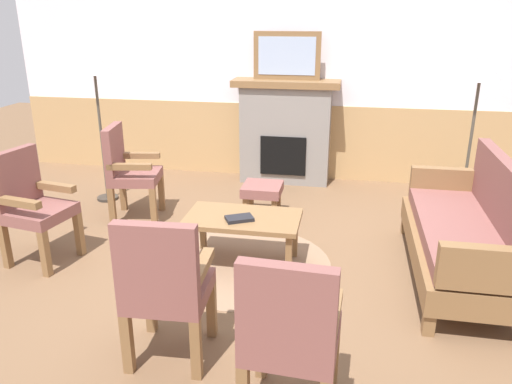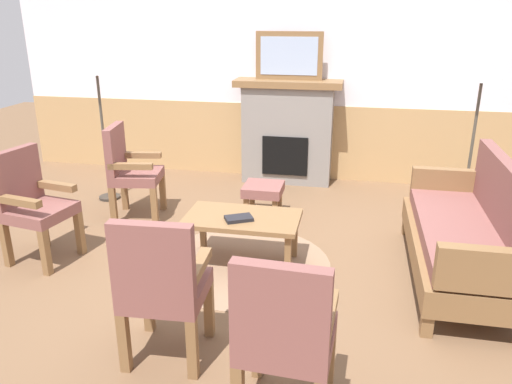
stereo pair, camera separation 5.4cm
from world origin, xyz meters
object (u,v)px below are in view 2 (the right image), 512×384
at_px(fireplace, 287,131).
at_px(footstool, 263,191).
at_px(framed_picture, 289,56).
at_px(couch, 465,235).
at_px(book_on_table, 239,218).
at_px(floor_lamp_by_chairs, 97,72).
at_px(coffee_table, 242,222).
at_px(armchair_near_fireplace, 129,168).
at_px(armchair_by_window_left, 32,201).
at_px(armchair_front_left, 284,332).
at_px(floor_lamp_by_couch, 482,79).
at_px(armchair_front_center, 162,283).

height_order(fireplace, footstool, fireplace).
relative_size(framed_picture, footstool, 2.00).
bearing_deg(couch, book_on_table, -174.79).
distance_m(framed_picture, floor_lamp_by_chairs, 2.20).
relative_size(fireplace, coffee_table, 1.35).
distance_m(armchair_near_fireplace, armchair_by_window_left, 1.13).
height_order(footstool, armchair_front_left, armchair_front_left).
height_order(fireplace, floor_lamp_by_couch, floor_lamp_by_couch).
bearing_deg(fireplace, coffee_table, -91.35).
relative_size(fireplace, armchair_front_center, 1.33).
distance_m(coffee_table, armchair_front_left, 1.78).
bearing_deg(footstool, armchair_front_left, -77.30).
bearing_deg(fireplace, floor_lamp_by_chairs, -151.44).
bearing_deg(armchair_front_left, framed_picture, 97.77).
bearing_deg(couch, armchair_front_left, -124.32).
bearing_deg(couch, floor_lamp_by_chairs, 162.17).
height_order(framed_picture, book_on_table, framed_picture).
height_order(framed_picture, armchair_front_center, framed_picture).
xyz_separation_m(armchair_front_center, floor_lamp_by_couch, (2.23, 2.78, 0.91)).
height_order(fireplace, armchair_front_left, fireplace).
distance_m(armchair_front_center, floor_lamp_by_couch, 3.68).
bearing_deg(footstool, framed_picture, 86.62).
relative_size(armchair_front_left, floor_lamp_by_couch, 0.58).
bearing_deg(couch, armchair_by_window_left, -174.69).
bearing_deg(armchair_near_fireplace, fireplace, 46.43).
bearing_deg(armchair_front_center, footstool, 85.99).
xyz_separation_m(couch, armchair_by_window_left, (-3.57, -0.33, 0.14)).
bearing_deg(book_on_table, floor_lamp_by_couch, 36.64).
bearing_deg(coffee_table, armchair_front_left, -70.28).
height_order(armchair_by_window_left, floor_lamp_by_chairs, floor_lamp_by_chairs).
bearing_deg(armchair_by_window_left, footstool, 36.80).
height_order(armchair_by_window_left, floor_lamp_by_couch, floor_lamp_by_couch).
distance_m(fireplace, footstool, 1.30).
relative_size(fireplace, armchair_near_fireplace, 1.33).
bearing_deg(armchair_front_left, armchair_near_fireplace, 128.61).
distance_m(book_on_table, armchair_near_fireplace, 1.63).
xyz_separation_m(couch, footstool, (-1.81, 0.99, -0.11)).
height_order(fireplace, book_on_table, fireplace).
bearing_deg(book_on_table, footstool, 90.41).
height_order(book_on_table, armchair_front_left, armchair_front_left).
xyz_separation_m(coffee_table, floor_lamp_by_chairs, (-1.88, 1.26, 1.06)).
bearing_deg(couch, footstool, 151.37).
xyz_separation_m(framed_picture, coffee_table, (-0.05, -2.31, -1.17)).
relative_size(framed_picture, floor_lamp_by_chairs, 0.48).
relative_size(coffee_table, footstool, 2.40).
height_order(book_on_table, armchair_near_fireplace, armchair_near_fireplace).
bearing_deg(fireplace, armchair_front_center, -93.79).
xyz_separation_m(armchair_near_fireplace, armchair_front_center, (1.19, -2.14, 0.00)).
height_order(couch, book_on_table, couch).
xyz_separation_m(coffee_table, floor_lamp_by_couch, (2.05, 1.45, 1.06)).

